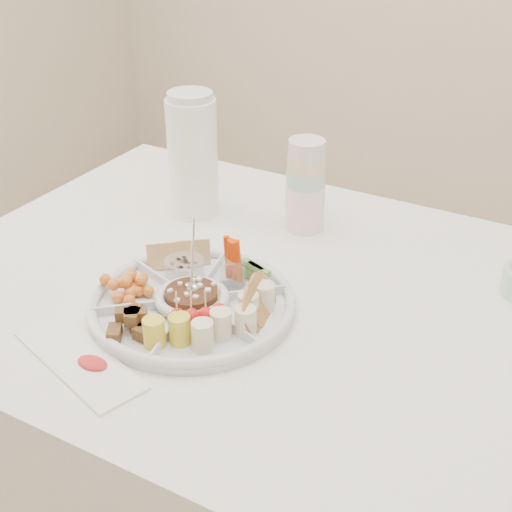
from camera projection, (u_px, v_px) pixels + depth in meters
The scene contains 12 objects.
dining_table at pixel (292, 442), 1.56m from camera, with size 1.52×1.02×0.76m, color white.
party_tray at pixel (192, 301), 1.32m from camera, with size 0.38×0.38×0.04m, color white.
bean_dip at pixel (192, 298), 1.32m from camera, with size 0.10×0.10×0.04m, color #4B301C.
tortillas at pixel (259, 303), 1.28m from camera, with size 0.11×0.11×0.06m, color olive, non-canonical shape.
carrot_cucumber at pixel (244, 258), 1.38m from camera, with size 0.10×0.10×0.09m, color #D33600, non-canonical shape.
pita_raisins at pixel (183, 257), 1.42m from camera, with size 0.11×0.11×0.06m, color tan, non-canonical shape.
cherries at pixel (128, 284), 1.35m from camera, with size 0.10×0.10×0.04m, color #FEA628, non-canonical shape.
granola_chunks at pixel (133, 322), 1.24m from camera, with size 0.10×0.10×0.05m, color brown, non-canonical shape.
banana_tomato at pixel (202, 325), 1.19m from camera, with size 0.12×0.12×0.10m, color #E8D15F, non-canonical shape.
cup_stack at pixel (306, 178), 1.57m from camera, with size 0.09×0.09×0.24m, color #B7BEB6.
thermos at pixel (193, 153), 1.62m from camera, with size 0.11×0.11×0.30m, color white.
placemat at pixel (79, 360), 1.20m from camera, with size 0.28×0.09×0.01m, color white.
Camera 1 is at (0.50, -1.04, 1.51)m, focal length 50.00 mm.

